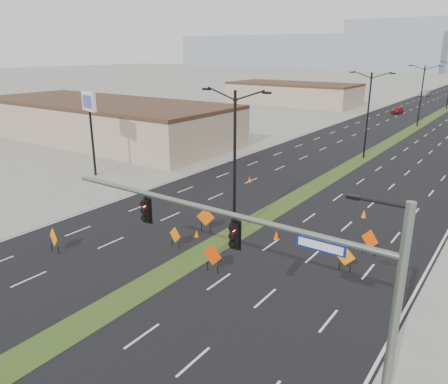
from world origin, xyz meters
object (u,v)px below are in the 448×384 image
Objects in this scene: streetlight_0 at (235,160)px; construction_sign_2 at (206,218)px; construction_sign_1 at (175,236)px; cone_2 at (364,214)px; streetlight_1 at (368,113)px; construction_sign_5 at (370,240)px; signal_mast at (274,257)px; construction_sign_4 at (346,258)px; cone_1 at (276,235)px; car_left at (397,110)px; construction_sign_3 at (212,256)px; streetlight_2 at (421,94)px; construction_sign_0 at (54,238)px; cone_3 at (250,179)px; pole_sign_west at (89,109)px; car_far at (424,93)px; cone_0 at (197,234)px.

construction_sign_2 is at bearing -161.15° from streetlight_0.
cone_2 is (8.42, 12.50, -0.51)m from construction_sign_1.
streetlight_1 is 27.60m from construction_sign_5.
signal_mast reaches higher than construction_sign_5.
construction_sign_4 is 2.92m from construction_sign_5.
construction_sign_1 is 6.94m from cone_1.
car_left is (-6.94, 70.29, -4.77)m from streetlight_0.
construction_sign_1 is 2.19× the size of cone_2.
car_left is at bearing 72.01° from construction_sign_2.
construction_sign_3 is at bearing -70.76° from construction_sign_2.
construction_sign_3 is (2.00, -61.25, -4.40)m from streetlight_2.
cone_3 is (1.96, 20.52, -0.70)m from construction_sign_0.
pole_sign_west is at bearing -159.55° from construction_sign_5.
construction_sign_4 is 0.85× the size of construction_sign_5.
car_far is (-10.34, 83.99, -4.67)m from streetlight_1.
construction_sign_3 is at bearing -86.56° from streetlight_1.
streetlight_2 reaches higher than construction_sign_0.
cone_2 is at bearing 52.98° from streetlight_0.
streetlight_2 is 54.69m from construction_sign_5.
construction_sign_5 reaches higher than car_far.
construction_sign_3 is at bearing 36.27° from construction_sign_0.
streetlight_0 is 1.00× the size of streetlight_1.
construction_sign_2 is 12.83m from cone_3.
streetlight_2 is 1.93× the size of car_far.
streetlight_2 is 6.00× the size of construction_sign_0.
construction_sign_5 reaches higher than construction_sign_1.
streetlight_1 is at bearing 96.64° from construction_sign_1.
cone_3 is at bearing 42.71° from pole_sign_west.
streetlight_1 reaches higher than cone_3.
pole_sign_west is at bearing 165.53° from construction_sign_1.
streetlight_1 reaches higher than car_far.
construction_sign_0 is at bearing -131.13° from streetlight_0.
streetlight_2 reaches higher than construction_sign_3.
streetlight_2 is 17.59× the size of cone_3.
cone_1 is at bearing 30.79° from cone_0.
streetlight_1 is 21.13m from cone_2.
construction_sign_3 is 1.16× the size of construction_sign_4.
construction_sign_3 is (2.00, -33.25, -4.40)m from streetlight_1.
construction_sign_0 is at bearing -129.19° from cone_2.
streetlight_2 reaches higher than construction_sign_1.
streetlight_0 reaches higher than cone_3.
pole_sign_west is at bearing 161.06° from cone_0.
cone_0 is (5.97, 7.13, -0.71)m from construction_sign_0.
construction_sign_1 is 2.23× the size of cone_1.
pole_sign_west is at bearing -94.56° from car_left.
streetlight_0 is at bearing -90.00° from streetlight_1.
car_left is 2.28× the size of construction_sign_0.
streetlight_0 is 10.07m from construction_sign_5.
streetlight_1 is at bearing -90.00° from streetlight_2.
signal_mast reaches higher than cone_2.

